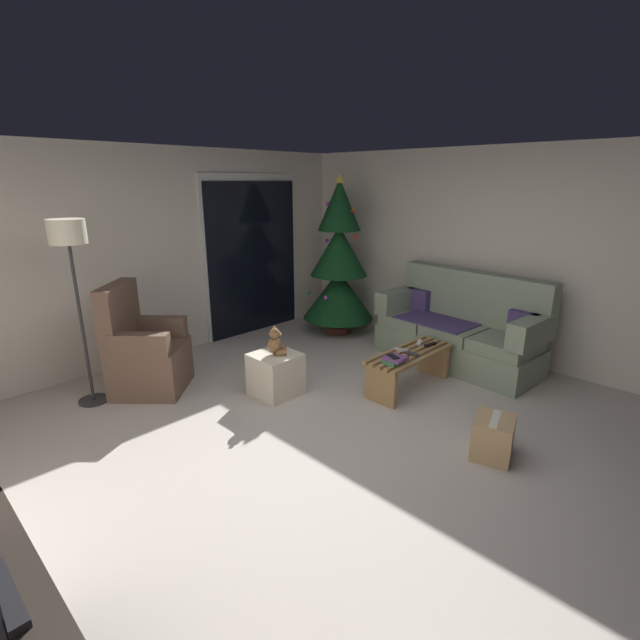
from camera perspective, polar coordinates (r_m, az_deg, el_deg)
The scene contains 19 objects.
ground_plane at distance 3.97m, azimuth 3.29°, elevation -15.18°, with size 7.00×7.00×0.00m, color #BCB2A8.
wall_back at distance 5.90m, azimuth -19.65°, elevation 7.63°, with size 5.72×0.12×2.50m, color beige.
wall_right at distance 5.90m, azimuth 22.31°, elevation 7.35°, with size 0.12×6.00×2.50m, color beige.
patio_door_frame at distance 6.58m, azimuth -8.36°, elevation 7.99°, with size 1.60×0.02×2.20m, color silver.
patio_door_glass at distance 6.57m, azimuth -8.25°, elevation 7.54°, with size 1.50×0.02×2.10m, color black.
couch at distance 5.71m, azimuth 16.98°, elevation -1.22°, with size 0.92×1.99×1.08m.
coffee_table at distance 4.91m, azimuth 11.07°, elevation -5.39°, with size 1.10×0.40×0.41m.
remote_graphite at distance 4.78m, azimuth 11.31°, elevation -4.13°, with size 0.04×0.16×0.02m, color #333338.
remote_black at distance 5.08m, azimuth 13.54°, elevation -2.99°, with size 0.04×0.16×0.02m, color black.
remote_white at distance 5.12m, azimuth 12.22°, elevation -2.73°, with size 0.04×0.16×0.02m, color silver.
remote_silver at distance 4.87m, azimuth 10.03°, elevation -3.65°, with size 0.04×0.16×0.02m, color #ADADB2.
book_stack at distance 4.53m, azimuth 9.24°, elevation -4.90°, with size 0.20×0.20×0.07m.
cell_phone at distance 4.51m, azimuth 9.06°, elevation -4.48°, with size 0.07×0.14×0.01m, color black.
christmas_tree at distance 6.42m, azimuth 2.34°, elevation 6.72°, with size 1.00×1.00×2.19m.
armchair at distance 5.07m, azimuth -20.99°, elevation -3.89°, with size 0.97×0.97×1.13m.
floor_lamp at distance 4.75m, azimuth -28.65°, elevation 7.60°, with size 0.32×0.32×1.78m.
ottoman at distance 4.73m, azimuth -5.51°, elevation -6.70°, with size 0.44×0.44×0.44m, color beige.
teddy_bear_chestnut at distance 4.61m, azimuth -5.50°, elevation -2.83°, with size 0.22×0.21×0.29m.
cardboard_box_taped_mid_floor at distance 3.99m, azimuth 20.70°, elevation -13.47°, with size 0.42×0.38×0.33m.
Camera 1 is at (-2.55, -2.19, 2.12)m, focal length 25.75 mm.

